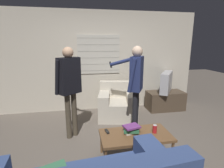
% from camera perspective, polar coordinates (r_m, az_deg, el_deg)
% --- Properties ---
extents(ground_plane, '(16.00, 16.00, 0.00)m').
position_cam_1_polar(ground_plane, '(3.11, 0.80, -20.97)').
color(ground_plane, '#665B51').
extents(wall_back, '(5.20, 0.08, 2.55)m').
position_cam_1_polar(wall_back, '(4.60, -4.18, 7.34)').
color(wall_back, beige).
rests_on(wall_back, ground_plane).
extents(armchair_beige, '(1.03, 0.99, 0.82)m').
position_cam_1_polar(armchair_beige, '(4.24, 1.92, -6.42)').
color(armchair_beige, beige).
rests_on(armchair_beige, ground_plane).
extents(coffee_table, '(1.06, 0.55, 0.41)m').
position_cam_1_polar(coffee_table, '(2.78, 7.69, -16.60)').
color(coffee_table, brown).
rests_on(coffee_table, ground_plane).
extents(tv_stand, '(0.96, 0.49, 0.49)m').
position_cam_1_polar(tv_stand, '(4.91, 16.95, -5.19)').
color(tv_stand, '#4C3D2D').
rests_on(tv_stand, ground_plane).
extents(tv, '(0.62, 0.76, 0.52)m').
position_cam_1_polar(tv, '(4.78, 17.32, 0.59)').
color(tv, '#B2B2B7').
rests_on(tv, tv_stand).
extents(person_left_standing, '(0.48, 0.81, 1.69)m').
position_cam_1_polar(person_left_standing, '(3.22, -13.83, 0.56)').
color(person_left_standing, '#4C4233').
rests_on(person_left_standing, ground_plane).
extents(person_right_standing, '(0.63, 0.73, 1.70)m').
position_cam_1_polar(person_right_standing, '(3.36, 7.75, 1.48)').
color(person_right_standing, black).
rests_on(person_right_standing, ground_plane).
extents(book_stack, '(0.27, 0.24, 0.12)m').
position_cam_1_polar(book_stack, '(2.76, 6.30, -14.38)').
color(book_stack, beige).
rests_on(book_stack, coffee_table).
extents(soda_can, '(0.07, 0.07, 0.13)m').
position_cam_1_polar(soda_can, '(2.82, 13.77, -14.05)').
color(soda_can, red).
rests_on(soda_can, coffee_table).
extents(spare_remote, '(0.06, 0.13, 0.02)m').
position_cam_1_polar(spare_remote, '(2.79, -1.65, -15.22)').
color(spare_remote, black).
rests_on(spare_remote, coffee_table).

